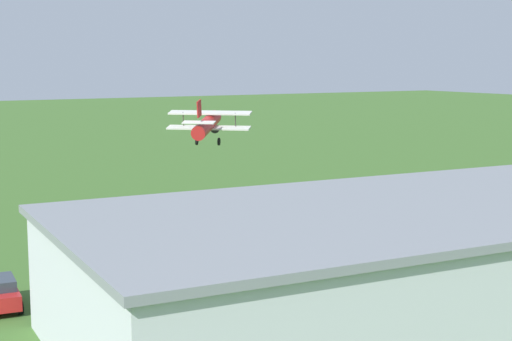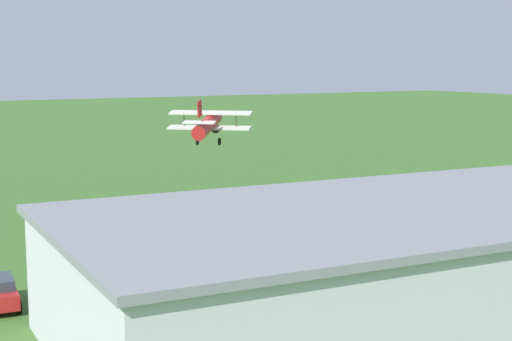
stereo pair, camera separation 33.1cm
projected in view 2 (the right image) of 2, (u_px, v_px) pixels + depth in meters
name	position (u px, v px, depth m)	size (l,w,h in m)	color
ground_plane	(261.00, 208.00, 67.75)	(400.00, 400.00, 0.00)	#3D6628
hangar	(456.00, 257.00, 38.77)	(40.26, 18.13, 5.95)	silver
biplane	(208.00, 124.00, 64.65)	(6.87, 6.89, 3.96)	#B21E1E
person_crossing_taxiway	(61.00, 263.00, 45.82)	(0.48, 0.48, 1.69)	orange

